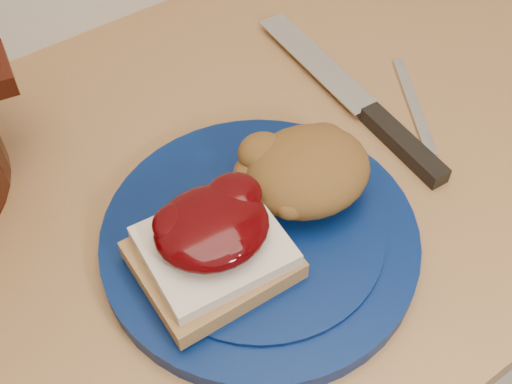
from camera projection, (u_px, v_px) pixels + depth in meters
base_cabinet at (224, 378)px, 1.00m from camera, size 4.00×0.60×0.86m
plate at (260, 238)px, 0.59m from camera, size 0.33×0.33×0.02m
sandwich at (213, 245)px, 0.53m from camera, size 0.13×0.11×0.06m
stuffing_mound at (308, 171)px, 0.58m from camera, size 0.13×0.12×0.06m
chef_knife at (378, 120)px, 0.69m from camera, size 0.05×0.31×0.02m
butter_knife at (414, 104)px, 0.71m from camera, size 0.09×0.14×0.00m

